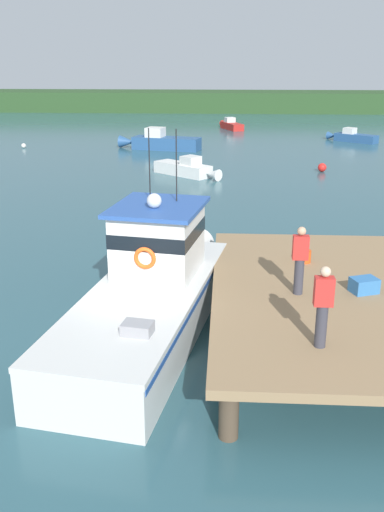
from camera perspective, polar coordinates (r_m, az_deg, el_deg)
The scene contains 14 objects.
ground_plane at distance 14.41m, azimuth -5.22°, elevation -7.41°, with size 200.00×200.00×0.00m, color #2D5660.
dock at distance 14.08m, azimuth 14.39°, elevation -3.83°, with size 6.00×9.00×1.20m.
main_fishing_boat at distance 14.19m, azimuth -4.00°, elevation -3.35°, with size 3.87×9.97×4.80m.
crate_single_by_cleat at distance 14.02m, azimuth 16.81°, elevation -2.82°, with size 0.60×0.44×0.35m, color #3370B2.
bait_bucket at distance 15.68m, azimuth 11.22°, elevation -0.03°, with size 0.32×0.32×0.34m, color #E04C19.
deckhand_by_the_boat at distance 13.34m, azimuth 10.73°, elevation -0.30°, with size 0.36×0.22×1.63m.
deckhand_further_back at distance 10.98m, azimuth 12.94°, elevation -4.82°, with size 0.36×0.22×1.63m.
moored_boat_far_right at distance 33.12m, azimuth -0.53°, elevation 8.71°, with size 4.08×3.59×1.16m.
moored_boat_far_left at distance 55.60m, azimuth 3.90°, elevation 12.91°, with size 2.33×4.18×1.06m.
moored_boat_near_channel at distance 43.00m, azimuth -3.13°, elevation 11.31°, with size 6.30×2.63×1.57m.
moored_boat_outer_mooring at distance 48.76m, azimuth 15.74°, elevation 11.38°, with size 3.84×3.32×1.08m.
mooring_buoy_spare_mooring at distance 35.17m, azimuth 12.87°, elevation 8.62°, with size 0.51×0.51×0.51m, color red.
mooring_buoy_inshore at distance 45.37m, azimuth -16.47°, elevation 10.52°, with size 0.35×0.35×0.35m, color silver.
far_shoreline at distance 74.94m, azimuth 1.91°, elevation 15.21°, with size 120.00×8.00×2.40m, color #284723.
Camera 1 is at (2.07, -12.72, 6.44)m, focal length 40.04 mm.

